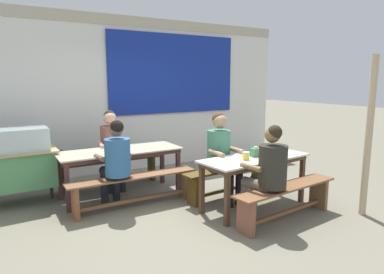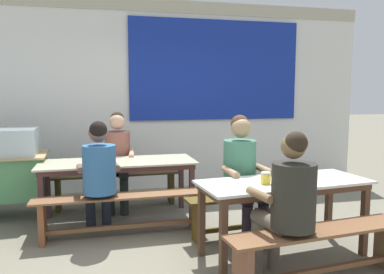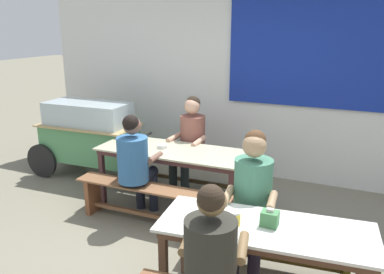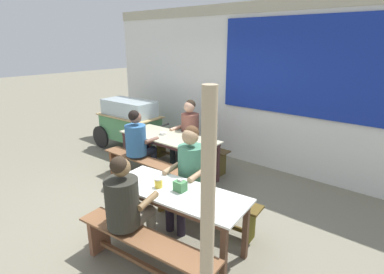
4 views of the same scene
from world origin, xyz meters
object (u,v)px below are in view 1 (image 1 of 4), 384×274
bench_near_front (286,197)px  person_left_back_turned (116,159)px  bench_near_back (228,177)px  condiment_jar (246,156)px  food_cart (0,162)px  tissue_box (256,152)px  person_center_facing (112,144)px  bench_far_back (110,169)px  person_right_near_table (221,151)px  dining_table_near (255,163)px  dining_table_far (120,154)px  wooden_support_post (369,137)px  person_near_front (268,168)px  soup_bowl (111,150)px  bench_far_front (134,187)px

bench_near_front → person_left_back_turned: (-1.79, 1.47, 0.42)m
bench_near_back → condiment_jar: condiment_jar is taller
food_cart → tissue_box: 3.65m
person_center_facing → tissue_box: bearing=-51.2°
bench_far_back → person_right_near_table: bearing=-49.7°
person_right_near_table → dining_table_near: bearing=-63.1°
dining_table_near → person_center_facing: size_ratio=1.30×
dining_table_near → person_left_back_turned: 1.95m
dining_table_far → bench_near_front: bearing=-51.6°
wooden_support_post → tissue_box: bearing=139.0°
person_center_facing → tissue_box: size_ratio=9.26×
dining_table_far → person_center_facing: size_ratio=1.44×
bench_near_back → person_center_facing: 2.02m
person_near_front → bench_far_back: bearing=117.1°
bench_near_back → bench_near_front: (0.12, -1.13, -0.00)m
soup_bowl → wooden_support_post: wooden_support_post is taller
person_center_facing → person_right_near_table: 1.90m
food_cart → tissue_box: (3.16, -1.81, 0.14)m
dining_table_far → condiment_jar: bearing=-49.3°
dining_table_near → bench_far_front: dining_table_near is taller
person_left_back_turned → person_right_near_table: 1.55m
soup_bowl → condiment_jar: bearing=-46.3°
dining_table_near → bench_near_front: bearing=-83.9°
dining_table_far → tissue_box: (1.53, -1.40, 0.13)m
condiment_jar → bench_far_front: bearing=144.1°
person_center_facing → bench_near_back: bearing=-43.3°
bench_near_back → person_left_back_turned: (-1.67, 0.34, 0.42)m
food_cart → wooden_support_post: (4.27, -2.77, 0.41)m
dining_table_far → person_near_front: size_ratio=1.48×
dining_table_far → soup_bowl: size_ratio=15.30×
bench_near_back → tissue_box: bearing=-81.0°
tissue_box → bench_far_front: bearing=151.5°
condiment_jar → wooden_support_post: wooden_support_post is taller
person_center_facing → person_left_back_turned: 1.04m
bench_near_front → person_center_facing: bearing=122.1°
food_cart → condiment_jar: bearing=-33.2°
dining_table_far → condiment_jar: condiment_jar is taller
person_center_facing → person_right_near_table: bearing=-48.9°
person_left_back_turned → tissue_box: person_left_back_turned is taller
bench_far_back → condiment_jar: (1.29, -2.06, 0.49)m
dining_table_near → soup_bowl: bearing=139.4°
tissue_box → condiment_jar: size_ratio=1.30×
bench_far_back → person_left_back_turned: bearing=-101.0°
person_center_facing → wooden_support_post: wooden_support_post is taller
bench_near_back → condiment_jar: 0.82m
person_center_facing → soup_bowl: person_center_facing is taller
food_cart → person_right_near_table: (2.89, -1.35, 0.11)m
dining_table_near → person_right_near_table: 0.55m
bench_far_back → tissue_box: bearing=-51.8°
bench_near_back → person_left_back_turned: person_left_back_turned is taller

